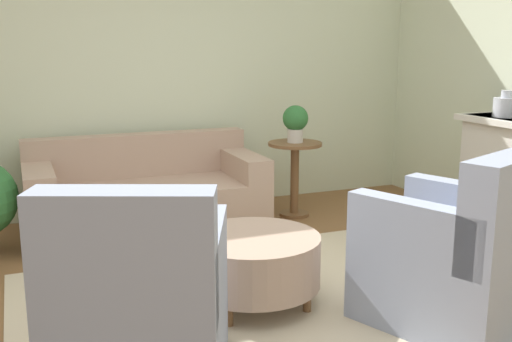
{
  "coord_description": "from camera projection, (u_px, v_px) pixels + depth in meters",
  "views": [
    {
      "loc": [
        -1.38,
        -3.21,
        1.61
      ],
      "look_at": [
        0.15,
        0.55,
        0.75
      ],
      "focal_mm": 42.0,
      "sensor_mm": 36.0,
      "label": 1
    }
  ],
  "objects": [
    {
      "name": "armchair_left",
      "position": [
        141.0,
        312.0,
        2.76
      ],
      "size": [
        1.02,
        1.09,
        1.04
      ],
      "color": "#8E99B2",
      "rests_on": "rug"
    },
    {
      "name": "wall_back",
      "position": [
        163.0,
        66.0,
        5.78
      ],
      "size": [
        9.01,
        0.12,
        2.8
      ],
      "color": "beige",
      "rests_on": "ground_plane"
    },
    {
      "name": "armchair_right",
      "position": [
        455.0,
        260.0,
        3.43
      ],
      "size": [
        1.02,
        1.09,
        1.04
      ],
      "color": "#8E99B2",
      "rests_on": "rug"
    },
    {
      "name": "ground_plane",
      "position": [
        267.0,
        307.0,
        3.75
      ],
      "size": [
        16.0,
        16.0,
        0.0
      ],
      "primitive_type": "plane",
      "color": "brown"
    },
    {
      "name": "couch",
      "position": [
        146.0,
        195.0,
        5.32
      ],
      "size": [
        2.03,
        0.93,
        0.8
      ],
      "color": "tan",
      "rests_on": "ground_plane"
    },
    {
      "name": "ottoman_table",
      "position": [
        253.0,
        260.0,
        3.74
      ],
      "size": [
        0.84,
        0.84,
        0.43
      ],
      "color": "tan",
      "rests_on": "rug"
    },
    {
      "name": "side_table",
      "position": [
        295.0,
        167.0,
        5.64
      ],
      "size": [
        0.51,
        0.51,
        0.71
      ],
      "color": "brown",
      "rests_on": "ground_plane"
    },
    {
      "name": "rug",
      "position": [
        267.0,
        306.0,
        3.75
      ],
      "size": [
        3.05,
        2.32,
        0.01
      ],
      "color": "beige",
      "rests_on": "ground_plane"
    },
    {
      "name": "vase_mantel_near",
      "position": [
        506.0,
        107.0,
        5.03
      ],
      "size": [
        0.21,
        0.21,
        0.22
      ],
      "color": "silver",
      "rests_on": "fireplace"
    },
    {
      "name": "potted_plant_on_side_table",
      "position": [
        295.0,
        121.0,
        5.55
      ],
      "size": [
        0.24,
        0.24,
        0.35
      ],
      "color": "beige",
      "rests_on": "side_table"
    }
  ]
}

